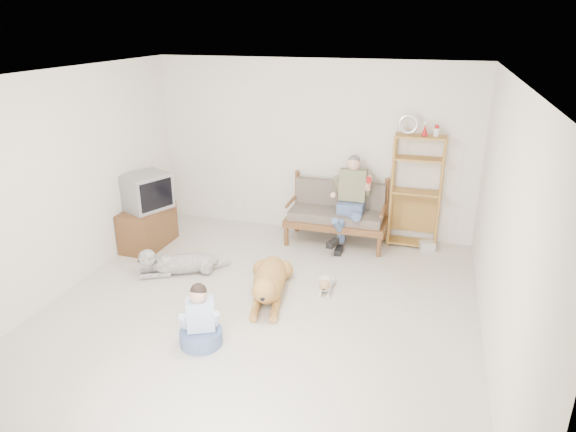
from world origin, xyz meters
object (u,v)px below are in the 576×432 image
(loveseat, at_px, (337,212))
(golden_retriever, at_px, (269,282))
(etagere, at_px, (416,191))
(tv_stand, at_px, (148,227))

(loveseat, relative_size, golden_retriever, 0.95)
(etagere, bearing_deg, tv_stand, -163.50)
(loveseat, distance_m, etagere, 1.20)
(tv_stand, bearing_deg, etagere, 18.08)
(tv_stand, bearing_deg, golden_retriever, -21.68)
(loveseat, xyz_separation_m, tv_stand, (-2.71, -0.95, -0.19))
(loveseat, height_order, etagere, etagere)
(etagere, distance_m, tv_stand, 4.04)
(loveseat, relative_size, etagere, 0.76)
(etagere, relative_size, golden_retriever, 1.25)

